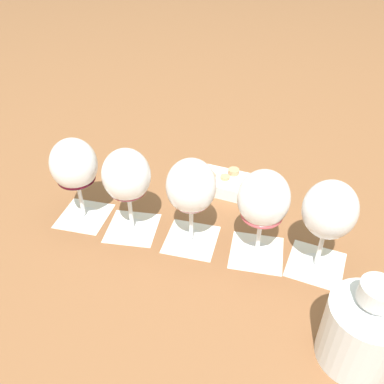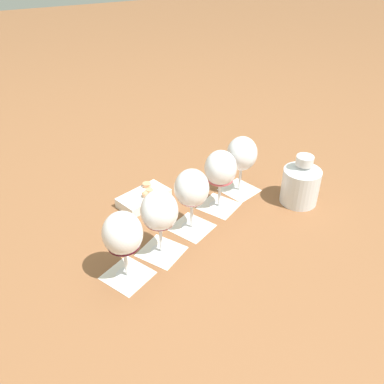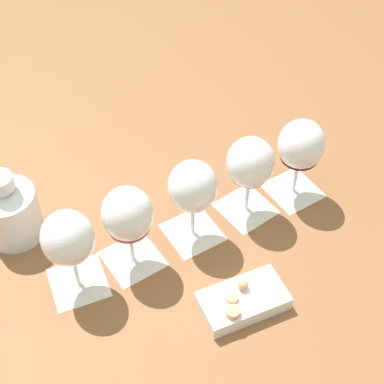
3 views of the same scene
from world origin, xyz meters
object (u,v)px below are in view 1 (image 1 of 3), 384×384
Objects in this scene: wine_glass_1 at (263,201)px; ceramic_vase at (363,328)px; wine_glass_4 at (74,167)px; wine_glass_2 at (191,191)px; snack_dish at (216,181)px; wine_glass_3 at (127,178)px; wine_glass_0 at (329,213)px.

ceramic_vase is (-0.25, 0.09, -0.06)m from wine_glass_1.
wine_glass_1 is 0.27m from ceramic_vase.
wine_glass_4 is at bearing 24.52° from wine_glass_1.
snack_dish is at bearing -65.79° from wine_glass_2.
wine_glass_1 is 1.00× the size of wine_glass_3.
ceramic_vase is 0.90× the size of snack_dish.
snack_dish is (0.32, -0.08, -0.12)m from wine_glass_0.
wine_glass_2 and wine_glass_3 have the same top height.
wine_glass_3 is (0.13, 0.06, 0.00)m from wine_glass_2.
wine_glass_1 is 1.00× the size of wine_glass_4.
ceramic_vase is (-0.14, 0.14, -0.06)m from wine_glass_0.
wine_glass_2 is at bearing 114.21° from snack_dish.
wine_glass_1 is at bearing -154.34° from wine_glass_3.
ceramic_vase is (-0.37, 0.02, -0.06)m from wine_glass_2.
wine_glass_0 and wine_glass_2 have the same top height.
wine_glass_3 is (0.25, 0.12, -0.00)m from wine_glass_1.
wine_glass_4 is (0.36, 0.17, -0.00)m from wine_glass_1.
wine_glass_1 is 1.06× the size of snack_dish.
ceramic_vase is (-0.50, -0.03, -0.06)m from wine_glass_3.
wine_glass_3 is 0.28m from snack_dish.
wine_glass_0 is at bearing -155.29° from wine_glass_4.
snack_dish is at bearing -13.33° from wine_glass_0.
snack_dish is at bearing -25.23° from ceramic_vase.
wine_glass_0 is at bearing -154.68° from wine_glass_1.
wine_glass_1 and wine_glass_4 have the same top height.
wine_glass_3 reaches higher than snack_dish.
wine_glass_4 is 0.62m from ceramic_vase.
wine_glass_1 is 1.18× the size of ceramic_vase.
wine_glass_1 and wine_glass_3 have the same top height.
wine_glass_0 is 1.06× the size of snack_dish.
wine_glass_1 is at bearing -19.77° from ceramic_vase.
snack_dish is (0.09, -0.19, -0.12)m from wine_glass_2.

